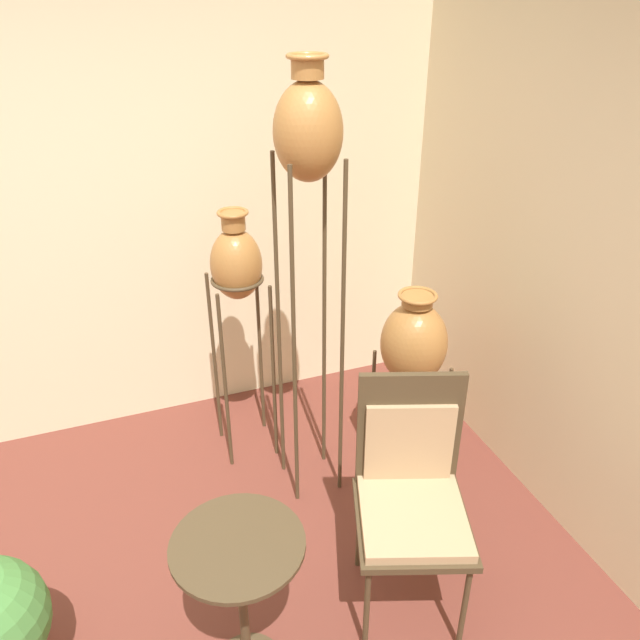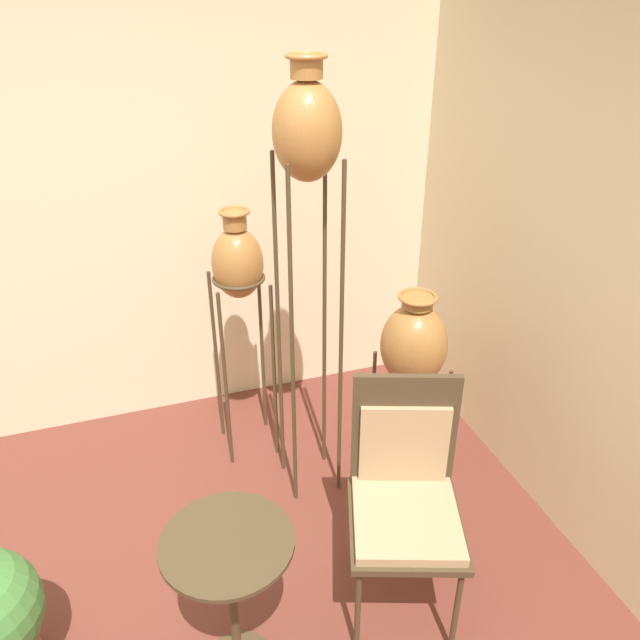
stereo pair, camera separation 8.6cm
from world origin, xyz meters
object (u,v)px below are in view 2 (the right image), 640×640
side_table (230,579)px  vase_stand_tall (307,147)px  vase_stand_short (414,345)px  vase_stand_medium (238,268)px  chair (405,488)px

side_table → vase_stand_tall: bearing=57.2°
vase_stand_short → side_table: size_ratio=1.54×
vase_stand_medium → side_table: vase_stand_medium is taller
vase_stand_medium → chair: size_ratio=1.36×
chair → side_table: chair is taller
vase_stand_tall → chair: bearing=-79.3°
vase_stand_tall → side_table: vase_stand_tall is taller
vase_stand_tall → vase_stand_medium: (-0.25, 0.40, -0.68)m
vase_stand_short → chair: (-0.37, -0.69, -0.21)m
vase_stand_tall → side_table: size_ratio=3.06×
vase_stand_short → side_table: bearing=-143.4°
chair → vase_stand_medium: bearing=128.0°
vase_stand_medium → vase_stand_short: 0.97m
vase_stand_tall → vase_stand_medium: 0.82m
vase_stand_short → chair: size_ratio=1.03×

